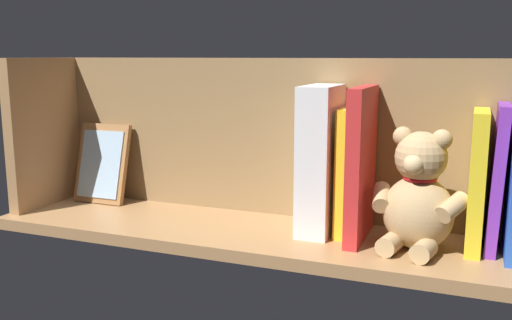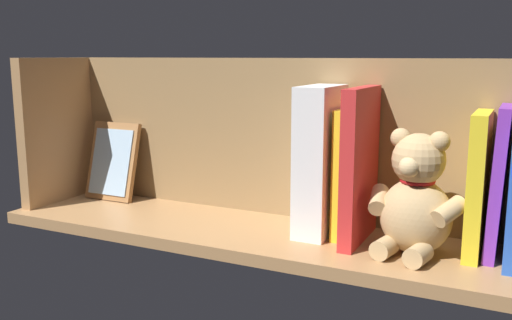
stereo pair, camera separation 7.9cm
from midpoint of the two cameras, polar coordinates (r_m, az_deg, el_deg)
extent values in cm
cube|color=#A87A4C|center=(105.19, 2.17, -7.46)|extent=(99.90, 25.58, 2.20)
cube|color=olive|center=(110.93, 4.43, 2.24)|extent=(99.90, 1.50, 30.85)
cube|color=#A87A4C|center=(128.12, -17.82, 2.88)|extent=(2.40, 19.58, 30.85)
cube|color=purple|center=(97.22, 25.45, -2.06)|extent=(2.56, 11.52, 23.87)
cube|color=yellow|center=(96.80, 23.70, -2.29)|extent=(2.44, 12.67, 22.79)
ellipsoid|color=tan|center=(95.16, 18.14, -5.43)|extent=(13.43, 12.49, 12.14)
sphere|color=tan|center=(93.13, 18.47, 0.02)|extent=(8.35, 8.35, 8.35)
sphere|color=tan|center=(91.66, 20.42, 1.73)|extent=(3.23, 3.23, 3.23)
sphere|color=tan|center=(93.70, 16.78, 2.12)|extent=(3.23, 3.23, 3.23)
sphere|color=#DBB77F|center=(89.95, 17.68, -0.69)|extent=(3.23, 3.23, 3.23)
cylinder|color=tan|center=(91.53, 21.29, -4.88)|extent=(5.57, 6.57, 4.49)
cylinder|color=tan|center=(95.25, 14.64, -3.91)|extent=(3.65, 6.30, 4.49)
cylinder|color=tan|center=(90.98, 18.49, -9.14)|extent=(4.10, 5.12, 3.23)
cylinder|color=tan|center=(92.77, 15.28, -8.57)|extent=(4.10, 5.12, 3.23)
torus|color=red|center=(93.76, 18.35, -1.97)|extent=(6.57, 6.57, 0.95)
cube|color=red|center=(97.25, 12.76, -0.55)|extent=(2.42, 15.83, 26.24)
cube|color=yellow|center=(100.42, 11.36, -1.26)|extent=(1.94, 11.40, 22.44)
cube|color=white|center=(100.33, 8.72, -0.07)|extent=(5.66, 13.20, 26.24)
cube|color=#9E6B3D|center=(127.44, -12.52, -0.14)|extent=(11.96, 5.89, 16.94)
cube|color=#99B7D1|center=(126.89, -12.72, -0.20)|extent=(10.05, 4.32, 14.05)
camera|label=1|loc=(0.04, -87.77, 0.42)|focal=39.63mm
camera|label=2|loc=(0.04, 92.23, -0.42)|focal=39.63mm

